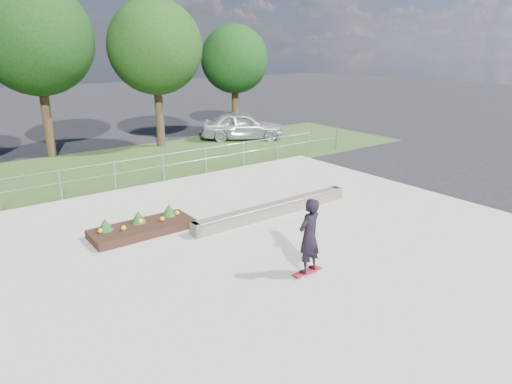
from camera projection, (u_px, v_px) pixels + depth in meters
ground at (282, 243)px, 12.93m from camera, size 120.00×120.00×0.00m
grass_verge at (131, 165)px, 21.30m from camera, size 30.00×8.00×0.02m
concrete_slab at (282, 242)px, 12.92m from camera, size 15.00×15.00×0.06m
fence at (163, 164)px, 18.40m from camera, size 20.06×0.06×1.20m
tree_mid_left at (36, 39)px, 21.20m from camera, size 5.25×5.25×8.25m
tree_mid_right at (155, 47)px, 23.69m from camera, size 4.90×4.90×7.70m
tree_far_right at (235, 60)px, 28.48m from camera, size 4.20×4.20×6.60m
grind_ledge at (274, 209)px, 14.83m from camera, size 6.00×0.44×0.43m
planter_bed at (142, 226)px, 13.48m from camera, size 3.00×1.20×0.61m
skateboarder at (309, 236)px, 10.75m from camera, size 0.80×0.55×1.93m
parked_car at (243, 126)px, 26.86m from camera, size 5.08×4.20×1.63m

